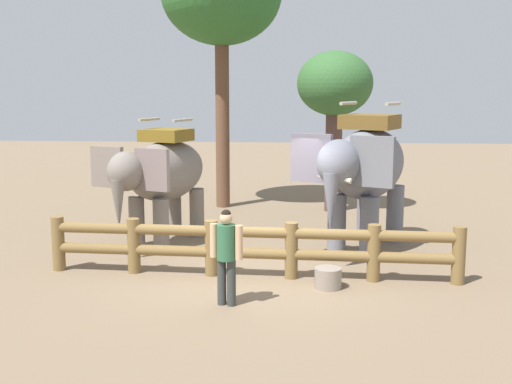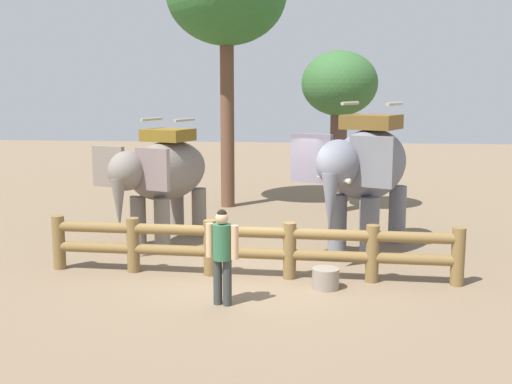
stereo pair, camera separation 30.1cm
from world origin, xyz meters
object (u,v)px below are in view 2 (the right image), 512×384
elephant_near_left (164,174)px  feed_bucket (326,278)px  tourist_woman_in_black (222,250)px  log_fence (249,245)px  tree_back_center (339,89)px  elephant_center (366,168)px

elephant_near_left → feed_bucket: size_ratio=7.07×
tourist_woman_in_black → feed_bucket: size_ratio=3.32×
log_fence → feed_bucket: log_fence is taller
log_fence → tree_back_center: size_ratio=1.71×
tree_back_center → log_fence: bearing=-105.2°
elephant_near_left → elephant_center: 4.46m
elephant_near_left → tourist_woman_in_black: 4.48m
feed_bucket → log_fence: bearing=157.3°
tourist_woman_in_black → feed_bucket: tourist_woman_in_black is taller
tourist_woman_in_black → tree_back_center: size_ratio=0.35×
tree_back_center → feed_bucket: 7.96m
log_fence → feed_bucket: 1.58m
log_fence → elephant_center: elephant_center is taller
log_fence → tourist_woman_in_black: size_ratio=4.90×
tourist_woman_in_black → feed_bucket: 2.09m
feed_bucket → elephant_near_left: bearing=140.4°
log_fence → feed_bucket: bearing=-22.7°
tourist_woman_in_black → log_fence: bearing=80.6°
elephant_center → tree_back_center: bearing=95.8°
elephant_near_left → feed_bucket: 4.87m
elephant_center → tourist_woman_in_black: size_ratio=2.39×
log_fence → tree_back_center: (1.81, 6.66, 2.85)m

